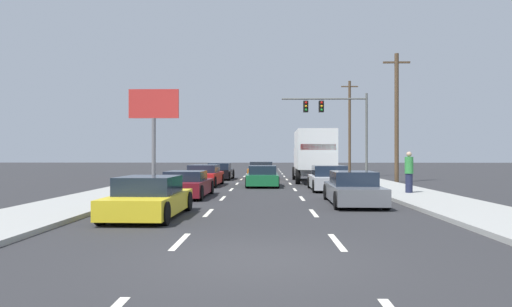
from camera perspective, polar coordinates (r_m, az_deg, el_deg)
ground_plane at (r=33.57m, az=0.96°, el=-3.31°), size 140.00×140.00×0.00m
sidewalk_right at (r=29.33m, az=14.35°, el=-3.65°), size 3.12×80.00×0.14m
sidewalk_left at (r=29.41m, az=-12.50°, el=-3.64°), size 3.12×80.00×0.14m
lane_markings at (r=32.78m, az=0.95°, el=-3.39°), size 3.54×57.00×0.01m
car_black at (r=35.44m, az=-4.37°, el=-2.22°), size 1.91×4.32×1.23m
car_red at (r=28.48m, az=-6.30°, el=-2.71°), size 2.07×4.65×1.26m
car_maroon at (r=21.04m, az=-8.37°, el=-3.78°), size 1.97×4.37×1.16m
car_yellow at (r=14.67m, az=-12.80°, el=-5.31°), size 2.03×4.41×1.23m
car_orange at (r=36.00m, az=0.67°, el=-2.15°), size 2.09×4.59×1.31m
car_green at (r=27.75m, az=0.80°, el=-2.84°), size 1.90×4.13×1.22m
box_truck at (r=32.11m, az=6.91°, el=0.03°), size 2.68×8.01×3.45m
car_silver at (r=25.03m, az=8.81°, el=-3.08°), size 2.03×4.23×1.30m
car_gray at (r=18.29m, az=11.66°, el=-4.26°), size 1.96×4.74×1.25m
traffic_signal_mast at (r=40.49m, az=9.15°, el=4.71°), size 7.25×0.69×7.04m
utility_pole_mid at (r=33.01m, az=16.63°, el=4.38°), size 1.80×0.28×8.64m
utility_pole_far at (r=51.61m, az=11.24°, el=3.39°), size 1.80×0.28×9.74m
roadside_billboard at (r=42.53m, az=-12.25°, el=4.75°), size 4.40×0.36×7.60m
pedestrian_near_corner at (r=22.65m, az=18.00°, el=-2.14°), size 0.38×0.38×1.87m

